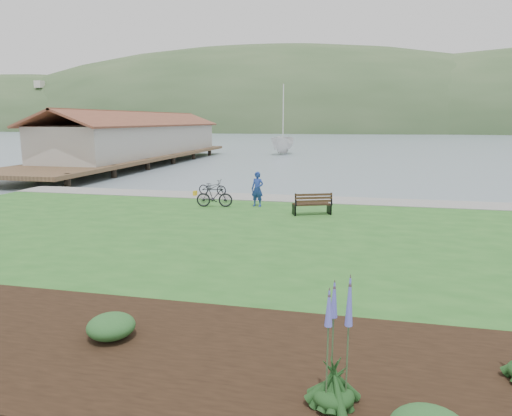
# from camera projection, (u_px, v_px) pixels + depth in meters

# --- Properties ---
(ground) EXTENTS (600.00, 600.00, 0.00)m
(ground) POSITION_uv_depth(u_px,v_px,m) (288.00, 240.00, 17.48)
(ground) COLOR slate
(ground) RESTS_ON ground
(lawn) EXTENTS (34.00, 20.00, 0.40)m
(lawn) POSITION_uv_depth(u_px,v_px,m) (279.00, 249.00, 15.53)
(lawn) COLOR #265D21
(lawn) RESTS_ON ground
(shoreline_path) EXTENTS (34.00, 2.20, 0.03)m
(shoreline_path) POSITION_uv_depth(u_px,v_px,m) (308.00, 199.00, 24.01)
(shoreline_path) COLOR gray
(shoreline_path) RESTS_ON lawn
(garden_bed) EXTENTS (24.00, 4.40, 0.04)m
(garden_bed) POSITION_uv_depth(u_px,v_px,m) (380.00, 377.00, 7.37)
(garden_bed) COLOR black
(garden_bed) RESTS_ON lawn
(far_hillside) EXTENTS (580.00, 80.00, 38.00)m
(far_hillside) POSITION_uv_depth(u_px,v_px,m) (407.00, 132.00, 175.98)
(far_hillside) COLOR #344F2C
(far_hillside) RESTS_ON ground
(pier_pavilion) EXTENTS (8.00, 36.00, 5.40)m
(pier_pavilion) POSITION_uv_depth(u_px,v_px,m) (139.00, 138.00, 47.67)
(pier_pavilion) COLOR #4C3826
(pier_pavilion) RESTS_ON ground
(park_bench) EXTENTS (1.78, 1.22, 1.02)m
(park_bench) POSITION_uv_depth(u_px,v_px,m) (312.00, 204.00, 19.98)
(park_bench) COLOR black
(park_bench) RESTS_ON lawn
(person) EXTENTS (0.81, 0.64, 1.97)m
(person) POSITION_uv_depth(u_px,v_px,m) (257.00, 186.00, 21.90)
(person) COLOR navy
(person) RESTS_ON lawn
(bicycle_a) EXTENTS (0.76, 1.71, 0.87)m
(bicycle_a) POSITION_uv_depth(u_px,v_px,m) (212.00, 187.00, 25.38)
(bicycle_a) COLOR black
(bicycle_a) RESTS_ON lawn
(bicycle_b) EXTENTS (0.78, 1.79, 1.04)m
(bicycle_b) POSITION_uv_depth(u_px,v_px,m) (214.00, 196.00, 21.83)
(bicycle_b) COLOR black
(bicycle_b) RESTS_ON lawn
(sailboat) EXTENTS (11.99, 12.17, 29.14)m
(sailboat) POSITION_uv_depth(u_px,v_px,m) (283.00, 154.00, 61.28)
(sailboat) COLOR silver
(sailboat) RESTS_ON ground
(pannier) EXTENTS (0.18, 0.27, 0.28)m
(pannier) POSITION_uv_depth(u_px,v_px,m) (195.00, 193.00, 25.11)
(pannier) COLOR gold
(pannier) RESTS_ON lawn
(echium_0) EXTENTS (0.62, 0.62, 2.11)m
(echium_0) POSITION_uv_depth(u_px,v_px,m) (335.00, 355.00, 6.45)
(echium_0) COLOR #133514
(echium_0) RESTS_ON garden_bed
(shrub_0) EXTENTS (0.90, 0.90, 0.45)m
(shrub_0) POSITION_uv_depth(u_px,v_px,m) (111.00, 326.00, 8.62)
(shrub_0) COLOR #1E4C21
(shrub_0) RESTS_ON garden_bed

